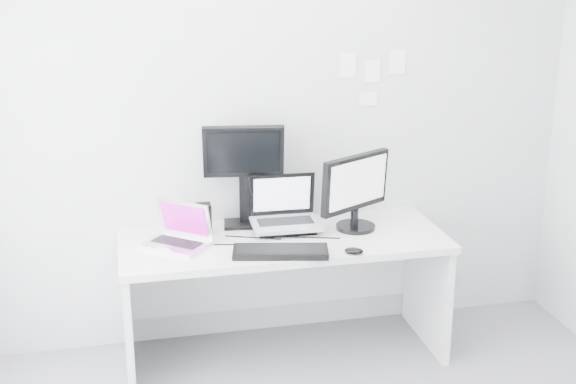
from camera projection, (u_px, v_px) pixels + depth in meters
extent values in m
plane|color=silver|center=(271.00, 115.00, 4.36)|extent=(3.60, 0.00, 3.60)
cube|color=silver|center=(284.00, 298.00, 4.33)|extent=(1.80, 0.70, 0.73)
cube|color=silver|center=(174.00, 225.00, 4.05)|extent=(0.41, 0.40, 0.25)
cube|color=black|center=(203.00, 219.00, 4.26)|extent=(0.09, 0.09, 0.17)
cube|color=#A2A3A9|center=(286.00, 204.00, 4.27)|extent=(0.39, 0.31, 0.32)
cube|color=black|center=(244.00, 174.00, 4.31)|extent=(0.47, 0.22, 0.62)
cube|color=black|center=(357.00, 191.00, 4.29)|extent=(0.54, 0.44, 0.45)
cube|color=black|center=(281.00, 252.00, 3.98)|extent=(0.52, 0.27, 0.03)
ellipsoid|color=black|center=(354.00, 251.00, 3.99)|extent=(0.12, 0.10, 0.03)
cube|color=white|center=(348.00, 65.00, 4.37)|extent=(0.10, 0.00, 0.14)
cube|color=white|center=(372.00, 71.00, 4.41)|extent=(0.09, 0.00, 0.13)
cube|color=white|center=(397.00, 62.00, 4.42)|extent=(0.10, 0.00, 0.14)
cube|color=white|center=(368.00, 99.00, 4.45)|extent=(0.11, 0.00, 0.08)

